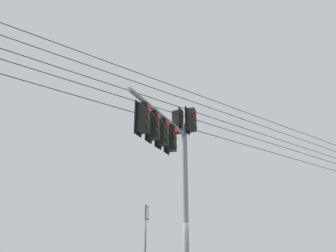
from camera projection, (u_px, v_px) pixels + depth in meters
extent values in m
cylinder|color=gray|center=(186.00, 206.00, 13.00)|extent=(0.20, 0.20, 6.18)
cylinder|color=gray|center=(161.00, 115.00, 12.10)|extent=(3.45, 2.75, 0.14)
cube|color=black|center=(191.00, 120.00, 14.01)|extent=(0.42, 0.42, 0.90)
cube|color=black|center=(187.00, 121.00, 14.08)|extent=(0.37, 0.30, 1.04)
cylinder|color=red|center=(195.00, 112.00, 14.06)|extent=(0.18, 0.15, 0.20)
cylinder|color=#3C2703|center=(196.00, 119.00, 13.95)|extent=(0.18, 0.15, 0.20)
cylinder|color=black|center=(196.00, 127.00, 13.85)|extent=(0.18, 0.15, 0.20)
cube|color=black|center=(177.00, 122.00, 14.24)|extent=(0.42, 0.42, 0.90)
cube|color=black|center=(181.00, 122.00, 14.18)|extent=(0.37, 0.30, 1.04)
cylinder|color=red|center=(173.00, 116.00, 14.41)|extent=(0.18, 0.15, 0.20)
cylinder|color=#3C2703|center=(173.00, 123.00, 14.30)|extent=(0.18, 0.15, 0.20)
cylinder|color=black|center=(173.00, 130.00, 14.20)|extent=(0.18, 0.15, 0.20)
cube|color=black|center=(171.00, 138.00, 12.63)|extent=(0.42, 0.42, 0.90)
cube|color=black|center=(166.00, 139.00, 12.69)|extent=(0.36, 0.31, 1.04)
cylinder|color=red|center=(175.00, 130.00, 12.68)|extent=(0.17, 0.15, 0.20)
cylinder|color=#3C2703|center=(176.00, 138.00, 12.57)|extent=(0.17, 0.15, 0.20)
cylinder|color=black|center=(176.00, 146.00, 12.47)|extent=(0.17, 0.15, 0.20)
cube|color=black|center=(163.00, 132.00, 12.03)|extent=(0.42, 0.42, 0.90)
cube|color=black|center=(158.00, 133.00, 12.10)|extent=(0.38, 0.30, 1.04)
cylinder|color=red|center=(167.00, 123.00, 12.07)|extent=(0.18, 0.14, 0.20)
cylinder|color=#3C2703|center=(167.00, 132.00, 11.97)|extent=(0.18, 0.14, 0.20)
cylinder|color=black|center=(167.00, 140.00, 11.86)|extent=(0.18, 0.14, 0.20)
cube|color=black|center=(154.00, 125.00, 11.44)|extent=(0.42, 0.42, 0.90)
cube|color=black|center=(149.00, 126.00, 11.50)|extent=(0.36, 0.31, 1.04)
cylinder|color=red|center=(158.00, 116.00, 11.48)|extent=(0.17, 0.15, 0.20)
cylinder|color=#3C2703|center=(158.00, 125.00, 11.38)|extent=(0.17, 0.15, 0.20)
cylinder|color=black|center=(158.00, 134.00, 11.27)|extent=(0.17, 0.15, 0.20)
cube|color=black|center=(143.00, 118.00, 10.84)|extent=(0.42, 0.42, 0.90)
cube|color=black|center=(138.00, 119.00, 10.90)|extent=(0.36, 0.32, 1.04)
cylinder|color=red|center=(149.00, 108.00, 10.89)|extent=(0.17, 0.15, 0.20)
cylinder|color=#3C2703|center=(148.00, 117.00, 10.78)|extent=(0.17, 0.15, 0.20)
cylinder|color=black|center=(148.00, 127.00, 10.68)|extent=(0.17, 0.15, 0.20)
cylinder|color=slate|center=(145.00, 252.00, 11.70)|extent=(0.07, 0.07, 3.01)
cube|color=#0C7238|center=(147.00, 213.00, 12.12)|extent=(0.24, 0.23, 0.44)
cube|color=white|center=(147.00, 213.00, 12.11)|extent=(0.18, 0.18, 0.38)
cylinder|color=black|center=(208.00, 134.00, 14.75)|extent=(26.92, 4.55, 0.28)
cylinder|color=black|center=(207.00, 123.00, 14.91)|extent=(26.92, 4.55, 0.28)
cylinder|color=black|center=(207.00, 116.00, 15.02)|extent=(26.92, 4.55, 0.28)
cylinder|color=black|center=(207.00, 107.00, 15.17)|extent=(26.92, 4.55, 0.28)
cylinder|color=black|center=(206.00, 98.00, 15.31)|extent=(26.92, 4.55, 0.28)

